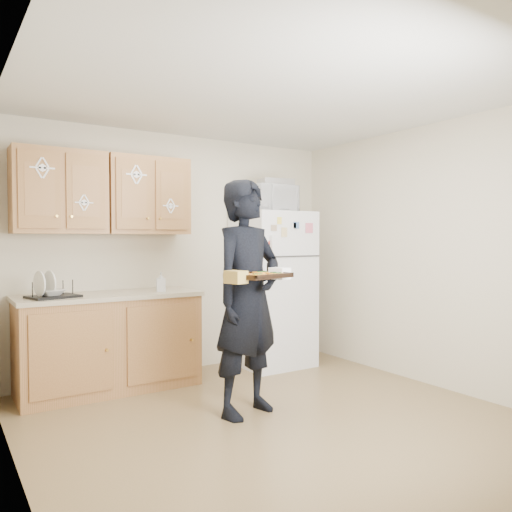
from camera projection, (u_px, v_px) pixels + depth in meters
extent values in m
plane|color=brown|center=(277.00, 421.00, 3.85)|extent=(3.60, 3.60, 0.00)
plane|color=silver|center=(277.00, 94.00, 3.76)|extent=(3.60, 3.60, 0.00)
cube|color=beige|center=(180.00, 253.00, 5.32)|extent=(3.60, 0.04, 2.50)
cube|color=beige|center=(502.00, 273.00, 2.29)|extent=(3.60, 0.04, 2.50)
cube|color=beige|center=(18.00, 266.00, 2.83)|extent=(0.04, 3.60, 2.50)
cube|color=beige|center=(430.00, 255.00, 4.78)|extent=(0.04, 3.60, 2.50)
cube|color=white|center=(273.00, 289.00, 5.53)|extent=(0.75, 0.70, 1.70)
cube|color=olive|center=(110.00, 344.00, 4.62)|extent=(1.60, 0.60, 0.86)
cube|color=#BBA790|center=(109.00, 296.00, 4.60)|extent=(1.64, 0.64, 0.04)
cube|color=olive|center=(59.00, 192.00, 4.47)|extent=(0.80, 0.33, 0.75)
cube|color=olive|center=(147.00, 196.00, 4.91)|extent=(0.80, 0.33, 0.75)
cube|color=gold|center=(296.00, 341.00, 6.04)|extent=(0.20, 0.07, 0.32)
imported|color=black|center=(248.00, 297.00, 3.98)|extent=(0.78, 0.62, 1.88)
cube|color=black|center=(259.00, 276.00, 3.69)|extent=(0.50, 0.42, 0.04)
cylinder|color=gold|center=(257.00, 275.00, 3.56)|extent=(0.14, 0.14, 0.02)
cylinder|color=gold|center=(275.00, 274.00, 3.72)|extent=(0.14, 0.14, 0.02)
cylinder|color=gold|center=(242.00, 275.00, 3.66)|extent=(0.14, 0.14, 0.02)
cylinder|color=gold|center=(260.00, 273.00, 3.81)|extent=(0.14, 0.14, 0.02)
imported|color=white|center=(271.00, 199.00, 5.43)|extent=(0.54, 0.38, 0.29)
cube|color=silver|center=(276.00, 183.00, 5.49)|extent=(0.40, 0.31, 0.08)
cube|color=black|center=(53.00, 289.00, 4.27)|extent=(0.45, 0.38, 0.16)
imported|color=silver|center=(51.00, 292.00, 4.26)|extent=(0.27, 0.27, 0.05)
imported|color=white|center=(161.00, 282.00, 4.75)|extent=(0.11, 0.11, 0.19)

